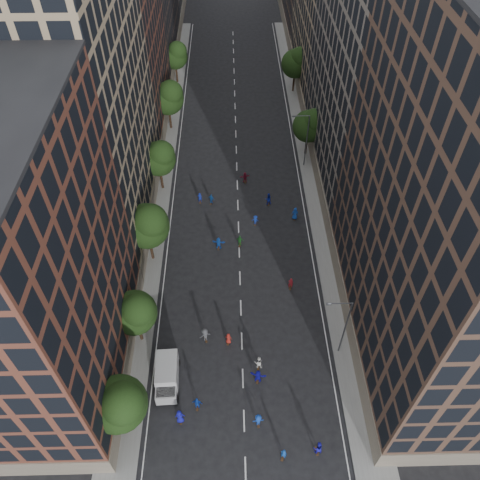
{
  "coord_description": "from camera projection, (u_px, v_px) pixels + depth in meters",
  "views": [
    {
      "loc": [
        -0.82,
        -14.06,
        45.9
      ],
      "look_at": [
        0.11,
        27.15,
        2.0
      ],
      "focal_mm": 35.0,
      "sensor_mm": 36.0,
      "label": 1
    }
  ],
  "objects": [
    {
      "name": "skater_17",
      "position": [
        245.0,
        178.0,
        70.69
      ],
      "size": [
        1.65,
        0.89,
        1.69
      ],
      "primitive_type": "imported",
      "rotation": [
        0.0,
        0.0,
        3.41
      ],
      "color": "maroon",
      "rests_on": "ground"
    },
    {
      "name": "tree_left_0",
      "position": [
        120.0,
        404.0,
        41.22
      ],
      "size": [
        5.2,
        5.2,
        8.83
      ],
      "color": "black",
      "rests_on": "ground"
    },
    {
      "name": "skater_10",
      "position": [
        240.0,
        241.0,
        61.67
      ],
      "size": [
        1.08,
        0.62,
        1.72
      ],
      "primitive_type": "imported",
      "rotation": [
        0.0,
        0.0,
        2.93
      ],
      "color": "#1C5D20",
      "rests_on": "ground"
    },
    {
      "name": "bldg_right_b",
      "position": [
        380.0,
        69.0,
        61.47
      ],
      "size": [
        14.0,
        28.0,
        33.0
      ],
      "primitive_type": "cube",
      "color": "#665D54",
      "rests_on": "ground"
    },
    {
      "name": "streetlamp_far",
      "position": [
        305.0,
        138.0,
        70.28
      ],
      "size": [
        2.64,
        0.22,
        9.06
      ],
      "color": "#595B60",
      "rests_on": "ground"
    },
    {
      "name": "tree_left_2",
      "position": [
        148.0,
        225.0,
        55.97
      ],
      "size": [
        5.6,
        5.6,
        9.45
      ],
      "color": "black",
      "rests_on": "ground"
    },
    {
      "name": "skater_8",
      "position": [
        258.0,
        363.0,
        49.51
      ],
      "size": [
        0.92,
        0.73,
        1.81
      ],
      "primitive_type": "imported",
      "rotation": [
        0.0,
        0.0,
        3.09
      ],
      "color": "silver",
      "rests_on": "ground"
    },
    {
      "name": "sidewalk_left",
      "position": [
        162.0,
        158.0,
        75.36
      ],
      "size": [
        4.0,
        105.0,
        0.15
      ],
      "primitive_type": "cube",
      "color": "slate",
      "rests_on": "ground"
    },
    {
      "name": "skater_16",
      "position": [
        211.0,
        199.0,
        67.43
      ],
      "size": [
        1.0,
        0.73,
        1.58
      ],
      "primitive_type": "imported",
      "rotation": [
        0.0,
        0.0,
        2.72
      ],
      "color": "#124697",
      "rests_on": "ground"
    },
    {
      "name": "skater_0",
      "position": [
        180.0,
        417.0,
        45.47
      ],
      "size": [
        1.01,
        0.71,
        1.94
      ],
      "primitive_type": "imported",
      "rotation": [
        0.0,
        0.0,
        3.24
      ],
      "color": "#121394",
      "rests_on": "ground"
    },
    {
      "name": "streetlamp_near",
      "position": [
        344.0,
        325.0,
        47.7
      ],
      "size": [
        2.64,
        0.22,
        9.06
      ],
      "color": "#595B60",
      "rests_on": "ground"
    },
    {
      "name": "skater_14",
      "position": [
        268.0,
        199.0,
        67.2
      ],
      "size": [
        1.03,
        0.87,
        1.88
      ],
      "primitive_type": "imported",
      "rotation": [
        0.0,
        0.0,
        3.32
      ],
      "color": "#1628B7",
      "rests_on": "ground"
    },
    {
      "name": "bldg_left_b",
      "position": [
        74.0,
        105.0,
        54.36
      ],
      "size": [
        14.0,
        26.0,
        34.0
      ],
      "primitive_type": "cube",
      "color": "#937E60",
      "rests_on": "ground"
    },
    {
      "name": "ground",
      "position": [
        237.0,
        187.0,
        70.47
      ],
      "size": [
        240.0,
        240.0,
        0.0
      ],
      "primitive_type": "plane",
      "color": "black",
      "rests_on": "ground"
    },
    {
      "name": "skater_9",
      "position": [
        205.0,
        335.0,
        51.73
      ],
      "size": [
        1.43,
        1.12,
        1.94
      ],
      "primitive_type": "imported",
      "rotation": [
        0.0,
        0.0,
        3.51
      ],
      "color": "#3F4044",
      "rests_on": "ground"
    },
    {
      "name": "tree_left_5",
      "position": [
        176.0,
        55.0,
        87.96
      ],
      "size": [
        4.8,
        4.8,
        8.33
      ],
      "color": "black",
      "rests_on": "ground"
    },
    {
      "name": "skater_3",
      "position": [
        258.0,
        420.0,
        45.34
      ],
      "size": [
        1.17,
        0.76,
        1.7
      ],
      "primitive_type": "imported",
      "rotation": [
        0.0,
        0.0,
        3.27
      ],
      "color": "#143DA6",
      "rests_on": "ground"
    },
    {
      "name": "skater_11",
      "position": [
        219.0,
        243.0,
        61.29
      ],
      "size": [
        1.78,
        0.8,
        1.85
      ],
      "primitive_type": "imported",
      "rotation": [
        0.0,
        0.0,
        2.99
      ],
      "color": "#1649B4",
      "rests_on": "ground"
    },
    {
      "name": "cargo_van",
      "position": [
        167.0,
        376.0,
        47.93
      ],
      "size": [
        2.51,
        5.08,
        2.66
      ],
      "rotation": [
        0.0,
        0.0,
        0.04
      ],
      "color": "#B2B2B4",
      "rests_on": "ground"
    },
    {
      "name": "skater_15",
      "position": [
        255.0,
        220.0,
        64.51
      ],
      "size": [
        1.06,
        0.74,
        1.5
      ],
      "primitive_type": "imported",
      "rotation": [
        0.0,
        0.0,
        2.94
      ],
      "color": "navy",
      "rests_on": "ground"
    },
    {
      "name": "skater_7",
      "position": [
        291.0,
        283.0,
        56.87
      ],
      "size": [
        0.65,
        0.47,
        1.67
      ],
      "primitive_type": "imported",
      "rotation": [
        0.0,
        0.0,
        3.02
      ],
      "color": "#A81C25",
      "rests_on": "ground"
    },
    {
      "name": "bldg_left_a",
      "position": [
        18.0,
        278.0,
        39.4
      ],
      "size": [
        14.0,
        22.0,
        30.0
      ],
      "primitive_type": "cube",
      "color": "brown",
      "rests_on": "ground"
    },
    {
      "name": "skater_1",
      "position": [
        284.0,
        454.0,
        43.24
      ],
      "size": [
        0.7,
        0.58,
        1.62
      ],
      "primitive_type": "imported",
      "rotation": [
        0.0,
        0.0,
        2.75
      ],
      "color": "#1445A2",
      "rests_on": "ground"
    },
    {
      "name": "tree_left_4",
      "position": [
        168.0,
        97.0,
        76.7
      ],
      "size": [
        5.4,
        5.4,
        9.08
      ],
      "color": "black",
      "rests_on": "ground"
    },
    {
      "name": "skater_4",
      "position": [
        197.0,
        403.0,
        46.46
      ],
      "size": [
        1.11,
        0.61,
        1.8
      ],
      "primitive_type": "imported",
      "rotation": [
        0.0,
        0.0,
        2.97
      ],
      "color": "#143BA5",
      "rests_on": "ground"
    },
    {
      "name": "tree_left_3",
      "position": [
        159.0,
        157.0,
        65.96
      ],
      "size": [
        5.0,
        5.0,
        8.58
      ],
      "color": "black",
      "rests_on": "ground"
    },
    {
      "name": "skater_5",
      "position": [
        258.0,
        376.0,
        48.42
      ],
      "size": [
        1.79,
        0.97,
        1.85
      ],
      "primitive_type": "imported",
      "rotation": [
        0.0,
        0.0,
        2.88
      ],
      "color": "#1816B4",
      "rests_on": "ground"
    },
    {
      "name": "tree_right_a",
      "position": [
        310.0,
        125.0,
        71.91
      ],
      "size": [
        5.0,
        5.0,
        8.39
      ],
      "color": "black",
      "rests_on": "ground"
    },
    {
      "name": "skater_6",
      "position": [
        228.0,
        339.0,
        51.65
      ],
      "size": [
        0.88,
        0.69,
        1.57
      ],
      "primitive_type": "imported",
      "rotation": [
        0.0,
        0.0,
        2.86
      ],
      "color": "#A2221B",
      "rests_on": "ground"
    },
    {
      "name": "tree_right_b",
      "position": [
        297.0,
        62.0,
        85.36
      ],
      "size": [
        5.2,
        5.2,
        8.83
      ],
      "color": "black",
      "rests_on": "ground"
    },
    {
      "name": "skater_12",
      "position": [
        295.0,
        214.0,
        65.09
      ],
      "size": [
        1.0,
        0.72,
        1.91
      ],
      "primitive_type": "imported",
      "rotation": [
        0.0,
        0.0,
        3.02
      ],
      "color": "#1542B0",
      "rests_on": "ground"
    },
    {
      "name": "sidewalk_right",
      "position": [
        310.0,
        156.0,
        75.73
      ],
      "size": [
        4.0,
        105.0,
        0.15
      ],
      "primitive_type": "cube",
      "color": "slate",
      "rests_on": "ground"
    },
    {
      "name": "bldg_left_c",
      "position": [
        112.0,
        44.0,
        72.29
      ],
      "size": [
        14.0,
        20.0,
        28.0
      ],
      "primitive_type": "cube",
      "color": "brown",
      "rests_on": "ground"
    },
    {
      "name": "bldg_right_a",
      "position": [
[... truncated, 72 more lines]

